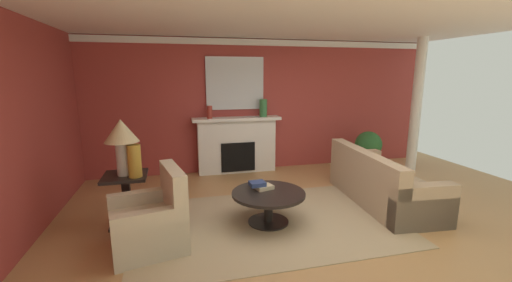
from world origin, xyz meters
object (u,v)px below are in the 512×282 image
Objects in this scene: table_lamp at (122,136)px; vase_on_side_table at (134,161)px; side_table at (127,196)px; sofa at (380,184)px; potted_plant at (368,147)px; mantel_mirror at (235,83)px; armchair_near_window at (151,223)px; vase_mantel_left at (210,112)px; fireplace at (237,146)px; coffee_table at (268,200)px; vase_mantel_right at (263,108)px.

vase_on_side_table is (0.15, -0.12, -0.31)m from table_lamp.
side_table is 1.64× the size of vase_on_side_table.
sofa is 1.88m from potted_plant.
mantel_mirror is 3.60m from armchair_near_window.
potted_plant is at bearing -8.21° from vase_mantel_left.
mantel_mirror reaches higher than table_lamp.
vase_mantel_left is at bearing 138.85° from sofa.
side_table is at bearing -131.71° from mantel_mirror.
sofa is at bearing -41.15° from vase_mantel_left.
vase_mantel_left is (-0.55, -0.05, 0.73)m from fireplace.
side_table is at bearing -133.37° from fireplace.
mantel_mirror is at bearing 48.29° from side_table.
coffee_table is (-0.04, -2.59, -1.50)m from mantel_mirror.
vase_mantel_left reaches higher than potted_plant.
table_lamp is at bearing 141.34° from vase_on_side_table.
armchair_near_window is 0.88m from vase_on_side_table.
table_lamp is 2.39m from vase_mantel_left.
side_table is at bearing 141.34° from vase_on_side_table.
vase_on_side_table is at bearing -160.27° from potted_plant.
side_table is at bearing -141.29° from vase_mantel_right.
mantel_mirror is 1.42× the size of potted_plant.
vase_mantel_left reaches higher than sofa.
table_lamp reaches higher than side_table.
vase_mantel_right is (0.55, -0.05, 0.79)m from fireplace.
mantel_mirror is at bearing 48.29° from table_lamp.
table_lamp is at bearing -124.56° from vase_mantel_left.
armchair_near_window is 1.27× the size of table_lamp.
vase_mantel_right is (2.31, 2.09, 0.42)m from vase_on_side_table.
table_lamp is (-1.87, 0.45, 0.89)m from coffee_table.
sofa is 2.60× the size of potted_plant.
vase_mantel_right reaches higher than sofa.
vase_on_side_table reaches higher than side_table.
table_lamp is 3.00× the size of vase_mantel_left.
fireplace is at bearing 130.94° from sofa.
fireplace is 4.22× the size of vase_on_side_table.
vase_mantel_left reaches higher than coffee_table.
mantel_mirror is at bearing 89.21° from coffee_table.
fireplace is 4.99× the size of vase_mantel_right.
side_table reaches higher than coffee_table.
fireplace is 0.96m from vase_mantel_right.
mantel_mirror is 1.24× the size of armchair_near_window.
vase_mantel_left is at bearing -174.87° from fireplace.
side_table is at bearing -124.56° from vase_mantel_left.
armchair_near_window is 1.36× the size of side_table.
armchair_near_window is at bearing -169.58° from coffee_table.
vase_mantel_right reaches higher than table_lamp.
sofa is 2.27× the size of armchair_near_window.
armchair_near_window is (-1.55, -2.87, -1.53)m from mantel_mirror.
side_table is at bearing -162.19° from potted_plant.
vase_on_side_table is (-0.21, 0.61, 0.61)m from armchair_near_window.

